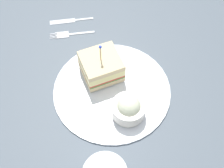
% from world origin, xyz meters
% --- Properties ---
extents(ground_plane, '(1.07, 1.07, 0.02)m').
position_xyz_m(ground_plane, '(0.00, 0.00, -0.01)').
color(ground_plane, '#4C5660').
extents(plate, '(0.28, 0.28, 0.01)m').
position_xyz_m(plate, '(0.00, 0.00, 0.00)').
color(plate, white).
rests_on(plate, ground_plane).
extents(sandwich_half_center, '(0.11, 0.10, 0.10)m').
position_xyz_m(sandwich_half_center, '(-0.01, -0.05, 0.04)').
color(sandwich_half_center, beige).
rests_on(sandwich_half_center, plate).
extents(coleslaw_bowl, '(0.07, 0.07, 0.05)m').
position_xyz_m(coleslaw_bowl, '(0.01, 0.07, 0.03)').
color(coleslaw_bowl, silver).
rests_on(coleslaw_bowl, plate).
extents(fork, '(0.11, 0.07, 0.00)m').
position_xyz_m(fork, '(-0.01, -0.21, 0.00)').
color(fork, silver).
rests_on(fork, ground_plane).
extents(knife, '(0.11, 0.07, 0.00)m').
position_xyz_m(knife, '(-0.04, -0.25, 0.00)').
color(knife, silver).
rests_on(knife, ground_plane).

